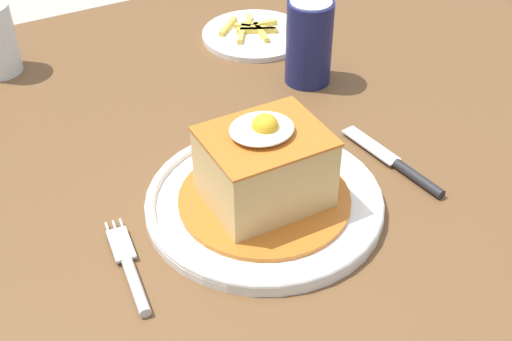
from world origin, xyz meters
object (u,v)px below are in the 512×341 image
object	(u,v)px
main_plate	(264,201)
knife	(404,169)
soda_can	(309,42)
fork	(131,272)
side_plate_fries	(254,34)

from	to	relation	value
main_plate	knife	xyz separation A→B (m)	(0.18, -0.02, -0.00)
soda_can	knife	bearing A→B (deg)	-92.69
fork	knife	distance (m)	0.35
soda_can	side_plate_fries	world-z (taller)	soda_can
side_plate_fries	fork	bearing A→B (deg)	-131.94
soda_can	side_plate_fries	bearing A→B (deg)	91.56
soda_can	side_plate_fries	distance (m)	0.16
side_plate_fries	knife	bearing A→B (deg)	-91.03
main_plate	side_plate_fries	size ratio (longest dim) A/B	1.60
side_plate_fries	soda_can	bearing A→B (deg)	-88.44
fork	knife	world-z (taller)	same
fork	side_plate_fries	xyz separation A→B (m)	(0.36, 0.40, -0.00)
soda_can	fork	bearing A→B (deg)	-145.99
fork	side_plate_fries	distance (m)	0.54
fork	main_plate	bearing A→B (deg)	9.41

